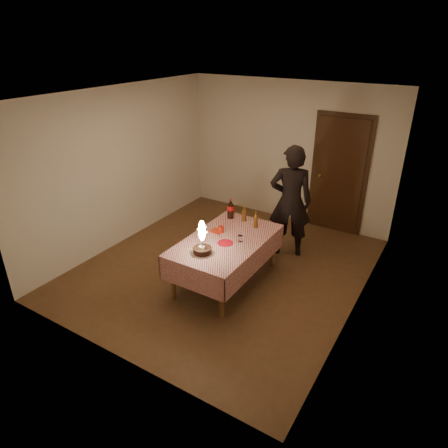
{
  "coord_description": "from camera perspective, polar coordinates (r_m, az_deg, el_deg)",
  "views": [
    {
      "loc": [
        2.79,
        -4.54,
        3.33
      ],
      "look_at": [
        0.21,
        -0.35,
        0.95
      ],
      "focal_mm": 32.0,
      "sensor_mm": 36.0,
      "label": 1
    }
  ],
  "objects": [
    {
      "name": "amber_bottle_left",
      "position": [
        6.13,
        2.89,
        1.43
      ],
      "size": [
        0.06,
        0.06,
        0.26
      ],
      "color": "#5D370F",
      "rests_on": "dining_table"
    },
    {
      "name": "red_cup",
      "position": [
        5.79,
        -0.43,
        -0.8
      ],
      "size": [
        0.08,
        0.08,
        0.1
      ],
      "primitive_type": "cylinder",
      "color": "#A51C0B",
      "rests_on": "dining_table"
    },
    {
      "name": "red_plate",
      "position": [
        5.52,
        0.2,
        -2.72
      ],
      "size": [
        0.22,
        0.22,
        0.01
      ],
      "primitive_type": "cylinder",
      "color": "red",
      "rests_on": "dining_table"
    },
    {
      "name": "photographer",
      "position": [
        6.38,
        9.47,
        3.18
      ],
      "size": [
        0.78,
        0.66,
        1.83
      ],
      "color": "black",
      "rests_on": "ground"
    },
    {
      "name": "amber_bottle_right",
      "position": [
        5.94,
        4.56,
        0.56
      ],
      "size": [
        0.06,
        0.06,
        0.26
      ],
      "color": "#5D370F",
      "rests_on": "dining_table"
    },
    {
      "name": "cola_bottle",
      "position": [
        6.21,
        0.95,
        2.17
      ],
      "size": [
        0.1,
        0.1,
        0.32
      ],
      "color": "black",
      "rests_on": "dining_table"
    },
    {
      "name": "birthday_cake",
      "position": [
        5.23,
        -3.13,
        -2.88
      ],
      "size": [
        0.31,
        0.31,
        0.47
      ],
      "color": "white",
      "rests_on": "dining_table"
    },
    {
      "name": "ground",
      "position": [
        6.28,
        0.06,
        -6.2
      ],
      "size": [
        4.0,
        4.5,
        0.01
      ],
      "primitive_type": "cube",
      "color": "brown",
      "rests_on": "ground"
    },
    {
      "name": "room_shell",
      "position": [
        5.63,
        0.77,
        8.49
      ],
      "size": [
        4.04,
        4.54,
        2.62
      ],
      "color": "beige",
      "rests_on": "ground"
    },
    {
      "name": "napkin_stack",
      "position": [
        5.84,
        -1.11,
        -0.98
      ],
      "size": [
        0.15,
        0.15,
        0.02
      ],
      "primitive_type": "cube",
      "color": "#B12E14",
      "rests_on": "dining_table"
    },
    {
      "name": "dining_table",
      "position": [
        5.67,
        0.27,
        -3.05
      ],
      "size": [
        1.02,
        1.72,
        0.69
      ],
      "color": "brown",
      "rests_on": "ground"
    },
    {
      "name": "clear_cup",
      "position": [
        5.56,
        2.33,
        -2.08
      ],
      "size": [
        0.07,
        0.07,
        0.09
      ],
      "primitive_type": "cylinder",
      "color": "white",
      "rests_on": "dining_table"
    }
  ]
}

